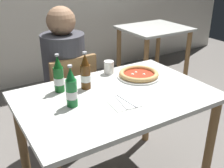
# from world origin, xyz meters

# --- Properties ---
(dining_table_main) EXTENTS (1.20, 0.80, 0.75)m
(dining_table_main) POSITION_xyz_m (0.00, 0.00, 0.64)
(dining_table_main) COLOR silver
(dining_table_main) RESTS_ON ground_plane
(chair_behind_table) EXTENTS (0.43, 0.43, 0.85)m
(chair_behind_table) POSITION_xyz_m (-0.07, 0.61, 0.48)
(chair_behind_table) COLOR olive
(chair_behind_table) RESTS_ON ground_plane
(diner_seated) EXTENTS (0.34, 0.34, 1.21)m
(diner_seated) POSITION_xyz_m (-0.07, 0.66, 0.58)
(diner_seated) COLOR #2D3342
(diner_seated) RESTS_ON ground_plane
(dining_table_background) EXTENTS (0.80, 0.70, 0.75)m
(dining_table_background) POSITION_xyz_m (1.42, 1.35, 0.59)
(dining_table_background) COLOR silver
(dining_table_background) RESTS_ON ground_plane
(pizza_margherita_near) EXTENTS (0.30, 0.30, 0.04)m
(pizza_margherita_near) POSITION_xyz_m (0.28, 0.15, 0.77)
(pizza_margherita_near) COLOR white
(pizza_margherita_near) RESTS_ON dining_table_main
(beer_bottle_left) EXTENTS (0.07, 0.07, 0.25)m
(beer_bottle_left) POSITION_xyz_m (-0.28, 0.22, 0.85)
(beer_bottle_left) COLOR #14591E
(beer_bottle_left) RESTS_ON dining_table_main
(beer_bottle_center) EXTENTS (0.07, 0.07, 0.25)m
(beer_bottle_center) POSITION_xyz_m (-0.29, 0.01, 0.85)
(beer_bottle_center) COLOR #196B2D
(beer_bottle_center) RESTS_ON dining_table_main
(beer_bottle_right) EXTENTS (0.07, 0.07, 0.25)m
(beer_bottle_right) POSITION_xyz_m (-0.12, 0.18, 0.85)
(beer_bottle_right) COLOR #512D0F
(beer_bottle_right) RESTS_ON dining_table_main
(napkin_with_cutlery) EXTENTS (0.20, 0.20, 0.01)m
(napkin_with_cutlery) POSITION_xyz_m (-0.02, -0.12, 0.75)
(napkin_with_cutlery) COLOR white
(napkin_with_cutlery) RESTS_ON dining_table_main
(paper_cup) EXTENTS (0.07, 0.07, 0.09)m
(paper_cup) POSITION_xyz_m (0.14, 0.32, 0.80)
(paper_cup) COLOR white
(paper_cup) RESTS_ON dining_table_main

